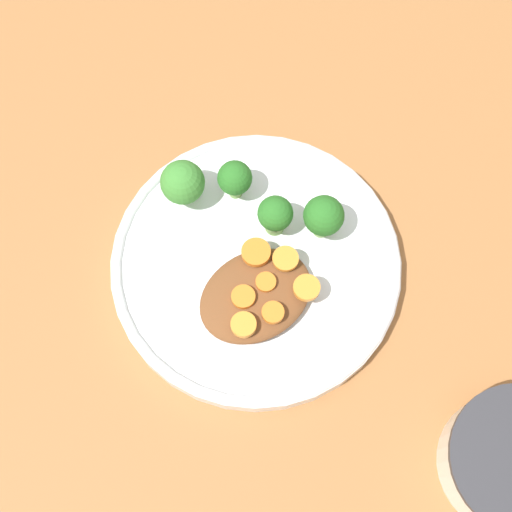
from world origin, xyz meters
TOP-DOWN VIEW (x-y plane):
  - ground_plane at (0.00, 0.00)m, footprint 4.00×4.00m
  - plate at (0.00, 0.00)m, footprint 0.28×0.28m
  - stew_mound at (-0.02, -0.03)m, footprint 0.11×0.09m
  - broccoli_floret_0 at (-0.02, 0.10)m, footprint 0.04×0.04m
  - broccoli_floret_1 at (0.07, -0.01)m, footprint 0.04×0.04m
  - broccoli_floret_2 at (0.02, 0.07)m, footprint 0.03×0.03m
  - broccoli_floret_3 at (0.04, 0.02)m, footprint 0.03×0.03m
  - carrot_slice_0 at (-0.03, -0.03)m, footprint 0.02×0.02m
  - carrot_slice_1 at (-0.02, -0.06)m, footprint 0.02×0.02m
  - carrot_slice_2 at (0.02, -0.05)m, footprint 0.03×0.03m
  - carrot_slice_3 at (-0.00, 0.00)m, footprint 0.03×0.03m
  - carrot_slice_4 at (0.02, -0.02)m, footprint 0.02×0.02m
  - carrot_slice_5 at (-0.01, -0.03)m, footprint 0.02×0.02m
  - carrot_slice_6 at (-0.05, -0.05)m, footprint 0.02×0.02m

SIDE VIEW (x-z plane):
  - ground_plane at x=0.00m, z-range 0.00..0.00m
  - plate at x=0.00m, z-range 0.00..0.03m
  - stew_mound at x=-0.02m, z-range 0.02..0.04m
  - carrot_slice_5 at x=-0.01m, z-range 0.04..0.05m
  - carrot_slice_4 at x=0.02m, z-range 0.04..0.05m
  - carrot_slice_0 at x=-0.03m, z-range 0.04..0.05m
  - carrot_slice_1 at x=-0.02m, z-range 0.04..0.05m
  - carrot_slice_3 at x=0.00m, z-range 0.04..0.05m
  - carrot_slice_2 at x=0.02m, z-range 0.04..0.05m
  - carrot_slice_6 at x=-0.05m, z-range 0.04..0.05m
  - broccoli_floret_3 at x=0.04m, z-range 0.02..0.07m
  - broccoli_floret_2 at x=0.02m, z-range 0.03..0.08m
  - broccoli_floret_1 at x=0.07m, z-range 0.03..0.08m
  - broccoli_floret_0 at x=-0.02m, z-range 0.03..0.08m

